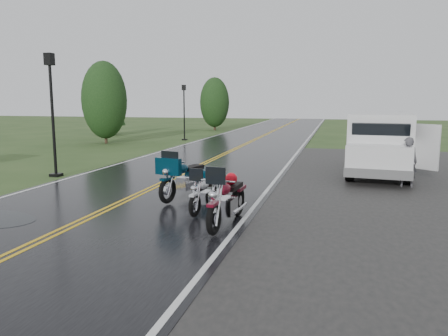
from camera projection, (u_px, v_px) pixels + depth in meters
name	position (u px, v px, depth m)	size (l,w,h in m)	color
ground	(104.00, 212.00, 11.62)	(120.00, 120.00, 0.00)	#2D471E
road	(210.00, 161.00, 21.18)	(8.00, 100.00, 0.04)	black
motorcycle_red	(214.00, 205.00, 9.34)	(0.90, 2.46, 1.46)	#5C0A19
motorcycle_teal	(167.00, 180.00, 12.22)	(0.92, 2.52, 1.49)	#042536
motorcycle_silver	(195.00, 196.00, 10.82)	(0.74, 2.03, 1.20)	#B7B9C0
van_white	(351.00, 148.00, 15.75)	(2.39, 6.38, 2.51)	silver
person_at_van	(407.00, 163.00, 14.70)	(0.62, 0.41, 1.71)	#46454A
lamp_post_near_left	(53.00, 115.00, 16.71)	(0.41, 0.41, 4.76)	black
lamp_post_far_left	(184.00, 112.00, 32.13)	(0.35, 0.35, 4.10)	black
tree_left_mid	(105.00, 109.00, 29.68)	(3.05, 3.05, 4.76)	#1E3D19
tree_left_far	(215.00, 108.00, 42.83)	(2.87, 2.87, 4.41)	#1E3D19
pine_left_far	(111.00, 107.00, 36.83)	(2.28, 2.28, 4.74)	#1E3D19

